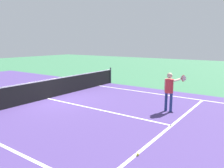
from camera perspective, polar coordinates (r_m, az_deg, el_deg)
The scene contains 8 objects.
ground_plane at distance 11.68m, azimuth -15.98°, elevation -3.58°, with size 60.00×60.00×0.00m, color #38724C.
court_surface_inbounds at distance 11.68m, azimuth -15.98°, elevation -3.57°, with size 10.62×24.40×0.00m, color #4C387A.
line_sideline_right at distance 11.85m, azimuth 19.86°, elevation -3.58°, with size 0.10×11.89×0.01m, color white.
line_service_near at distance 7.96m, azimuth 14.90°, elevation -10.14°, with size 8.22×0.10×0.01m, color white.
line_center_service at distance 9.47m, azimuth -3.64°, elevation -6.45°, with size 0.10×6.40×0.01m, color white.
net at distance 11.57m, azimuth -16.10°, elevation -1.21°, with size 10.84×0.09×1.07m.
player_near at distance 9.25m, azimuth 14.41°, elevation -0.92°, with size 1.16×0.61×1.59m.
tennis_ball_mid_court at distance 5.86m, azimuth 6.55°, elevation -17.33°, with size 0.07×0.07×0.07m, color #CCE033.
Camera 1 is at (-7.03, -8.91, 2.77)m, focal length 36.02 mm.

